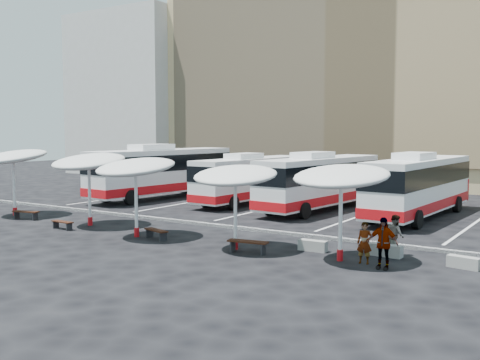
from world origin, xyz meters
The scene contains 24 objects.
ground centered at (0.00, 0.00, 0.00)m, with size 120.00×120.00×0.00m, color black.
sandstone_building centered at (0.00, 31.87, 12.63)m, with size 42.00×18.25×29.60m.
apartment_block centered at (-28.00, 28.00, 9.00)m, with size 14.00×14.00×18.00m, color beige.
curb_divider centered at (0.00, 0.50, 0.07)m, with size 34.00×0.25×0.15m, color black.
bay_lines centered at (0.00, 8.00, 0.01)m, with size 24.15×12.00×0.01m.
bus_0 centered at (-9.24, 8.42, 2.01)m, with size 3.72×12.58×3.93m.
bus_1 centered at (-2.36, 9.61, 1.73)m, with size 2.93×10.80×3.39m.
bus_2 centered at (2.99, 9.04, 1.84)m, with size 3.43×11.54×3.61m.
bus_3 centered at (8.94, 9.32, 1.89)m, with size 3.16×11.76×3.70m.
sunshade_0 centered at (-10.86, -2.66, 3.36)m, with size 4.41×4.45×3.95m.
sunshade_1 centered at (-4.54, -2.69, 3.29)m, with size 4.12×4.16×3.87m.
sunshade_2 centered at (-0.32, -3.71, 3.20)m, with size 3.64×3.69×3.77m.
sunshade_3 centered at (5.01, -3.50, 3.04)m, with size 4.00×4.03×3.58m.
sunshade_4 centered at (9.43, -3.06, 3.18)m, with size 3.64×3.69×3.74m.
wood_bench_0 centered at (-8.94, -3.33, 0.36)m, with size 1.60×0.77×0.47m.
wood_bench_1 centered at (-4.78, -4.26, 0.31)m, with size 1.35×0.43×0.41m.
wood_bench_2 centered at (0.84, -3.67, 0.34)m, with size 1.49×0.78×0.44m.
wood_bench_3 centered at (5.85, -3.88, 0.39)m, with size 1.70×0.70×0.51m.
conc_bench_0 centered at (7.82, -2.06, 0.22)m, with size 1.17×0.39×0.44m, color gray.
conc_bench_1 centered at (10.63, -1.40, 0.24)m, with size 1.28×0.43×0.48m, color gray.
conc_bench_2 centered at (13.58, -1.76, 0.21)m, with size 1.13×0.38×0.42m, color gray.
passenger_0 centered at (10.37, -3.00, 0.77)m, with size 0.56×0.37×1.54m, color black.
passenger_1 centered at (10.88, -0.98, 0.80)m, with size 0.78×0.61×1.60m, color black.
passenger_2 centered at (11.19, -3.41, 0.92)m, with size 1.08×0.45×1.84m, color black.
Camera 1 is at (17.60, -22.48, 4.86)m, focal length 42.00 mm.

